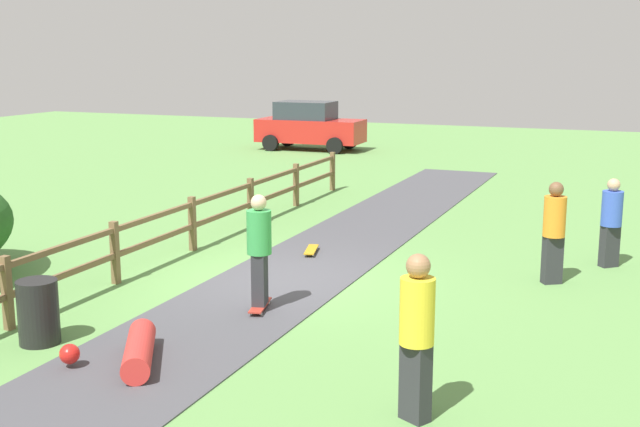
{
  "coord_description": "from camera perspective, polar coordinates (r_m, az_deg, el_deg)",
  "views": [
    {
      "loc": [
        5.89,
        -12.69,
        4.02
      ],
      "look_at": [
        0.23,
        1.15,
        1.0
      ],
      "focal_mm": 46.23,
      "sensor_mm": 36.0,
      "label": 1
    }
  ],
  "objects": [
    {
      "name": "bystander_blue",
      "position": [
        16.14,
        19.52,
        -0.34
      ],
      "size": [
        0.54,
        0.54,
        1.67
      ],
      "color": "#2D2D33",
      "rests_on": "ground_plane"
    },
    {
      "name": "parked_car_red",
      "position": [
        32.97,
        -0.75,
        6.09
      ],
      "size": [
        4.25,
        2.09,
        1.92
      ],
      "color": "red",
      "rests_on": "ground_plane"
    },
    {
      "name": "asphalt_path",
      "position": [
        14.55,
        -2.55,
        -4.59
      ],
      "size": [
        2.4,
        28.0,
        0.02
      ],
      "primitive_type": "cube",
      "color": "#47474C",
      "rests_on": "ground_plane"
    },
    {
      "name": "skateboard_loose",
      "position": [
        16.33,
        -0.61,
        -2.52
      ],
      "size": [
        0.4,
        0.82,
        0.08
      ],
      "color": "#BF8C19",
      "rests_on": "asphalt_path"
    },
    {
      "name": "bystander_orange",
      "position": [
        14.68,
        15.9,
        -0.95
      ],
      "size": [
        0.53,
        0.53,
        1.78
      ],
      "color": "#2D2D33",
      "rests_on": "ground_plane"
    },
    {
      "name": "ground_plane",
      "position": [
        14.55,
        -2.55,
        -4.63
      ],
      "size": [
        60.0,
        60.0,
        0.0
      ],
      "primitive_type": "plane",
      "color": "#60934C"
    },
    {
      "name": "trash_bin",
      "position": [
        12.04,
        -18.92,
        -6.47
      ],
      "size": [
        0.56,
        0.56,
        0.9
      ],
      "primitive_type": "cylinder",
      "color": "black",
      "rests_on": "ground_plane"
    },
    {
      "name": "skater_riding",
      "position": [
        12.65,
        -4.23,
        -2.27
      ],
      "size": [
        0.46,
        0.82,
        1.82
      ],
      "color": "#B23326",
      "rests_on": "asphalt_path"
    },
    {
      "name": "skater_fallen",
      "position": [
        10.98,
        -12.8,
        -9.24
      ],
      "size": [
        1.41,
        1.47,
        0.36
      ],
      "color": "red",
      "rests_on": "asphalt_path"
    },
    {
      "name": "bystander_yellow",
      "position": [
        9.0,
        6.71,
        -7.95
      ],
      "size": [
        0.52,
        0.52,
        1.88
      ],
      "color": "#2D2D33",
      "rests_on": "ground_plane"
    },
    {
      "name": "wooden_fence",
      "position": [
        15.63,
        -11.26,
        -1.19
      ],
      "size": [
        0.12,
        18.12,
        1.1
      ],
      "color": "brown",
      "rests_on": "ground_plane"
    }
  ]
}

